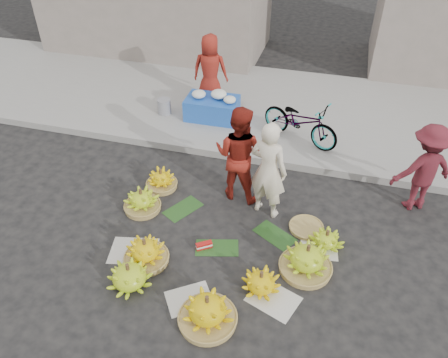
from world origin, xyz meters
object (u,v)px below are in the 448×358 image
(banana_bunch_0, at_px, (146,252))
(flower_table, at_px, (212,107))
(banana_bunch_4, at_px, (307,259))
(bicycle, at_px, (301,121))
(vendor_cream, at_px, (268,170))

(banana_bunch_0, relative_size, flower_table, 0.63)
(banana_bunch_4, height_order, flower_table, flower_table)
(banana_bunch_4, distance_m, bicycle, 3.31)
(flower_table, height_order, bicycle, bicycle)
(banana_bunch_0, xyz_separation_m, vendor_cream, (1.47, 1.54, 0.66))
(vendor_cream, bearing_deg, banana_bunch_4, 142.94)
(banana_bunch_0, bearing_deg, bicycle, 65.17)
(banana_bunch_4, xyz_separation_m, bicycle, (-0.56, 3.24, 0.34))
(vendor_cream, relative_size, flower_table, 1.53)
(flower_table, relative_size, bicycle, 0.67)
(flower_table, bearing_deg, banana_bunch_0, -87.94)
(bicycle, bearing_deg, flower_table, 102.72)
(banana_bunch_0, distance_m, flower_table, 4.10)
(flower_table, bearing_deg, vendor_cream, -57.46)
(banana_bunch_4, xyz_separation_m, vendor_cream, (-0.80, 1.09, 0.63))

